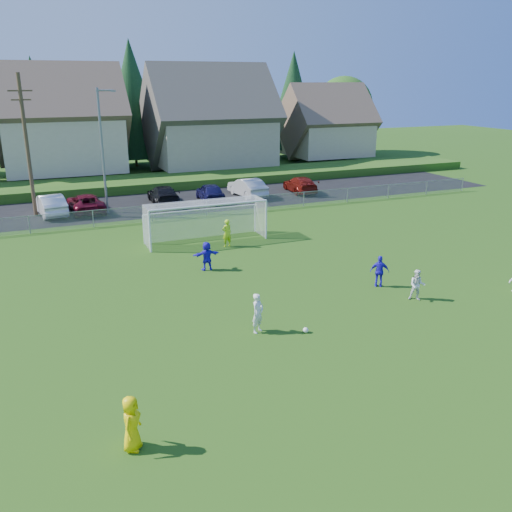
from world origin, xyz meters
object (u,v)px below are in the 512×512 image
at_px(player_blue_b, 207,256).
at_px(car_f, 247,187).
at_px(player_white_b, 417,285).
at_px(soccer_goal, 205,215).
at_px(player_white_a, 258,313).
at_px(car_d, 163,195).
at_px(car_c, 86,203).
at_px(car_g, 300,185).
at_px(goalkeeper, 227,233).
at_px(referee, 131,423).
at_px(soccer_ball, 306,330).
at_px(car_b, 50,205).
at_px(player_blue_a, 380,271).
at_px(car_e, 210,192).

relative_size(player_blue_b, car_f, 0.32).
relative_size(player_white_b, soccer_goal, 0.19).
height_order(player_white_a, player_blue_b, player_white_a).
bearing_deg(player_white_a, player_blue_b, 53.82).
relative_size(player_blue_b, car_d, 0.31).
distance_m(player_white_a, car_c, 24.11).
bearing_deg(car_g, player_white_a, 65.96).
distance_m(goalkeeper, soccer_goal, 2.07).
xyz_separation_m(car_c, car_d, (6.10, 0.67, 0.03)).
xyz_separation_m(car_d, car_g, (12.24, -0.26, -0.02)).
xyz_separation_m(referee, car_f, (15.36, 29.59, -0.01)).
xyz_separation_m(soccer_ball, player_white_b, (6.18, 1.01, 0.61)).
relative_size(player_white_b, car_b, 0.31).
distance_m(player_blue_a, car_c, 24.29).
bearing_deg(car_f, player_white_a, 64.69).
bearing_deg(car_c, car_d, -177.20).
xyz_separation_m(referee, car_c, (2.01, 29.05, -0.11)).
bearing_deg(car_g, soccer_goal, 48.75).
xyz_separation_m(player_blue_a, soccer_goal, (-5.29, 10.79, 0.85)).
distance_m(player_white_a, player_blue_a, 7.67).
relative_size(player_blue_a, car_g, 0.32).
bearing_deg(soccer_ball, player_blue_b, 98.40).
distance_m(soccer_ball, player_blue_b, 8.74).
bearing_deg(referee, car_d, 14.63).
xyz_separation_m(player_white_b, goalkeeper, (-5.06, 11.12, 0.12)).
relative_size(player_white_b, car_d, 0.29).
bearing_deg(player_white_a, car_f, 35.84).
xyz_separation_m(soccer_ball, car_g, (12.72, 25.01, 0.58)).
bearing_deg(car_d, soccer_goal, 92.46).
height_order(car_b, soccer_goal, soccer_goal).
bearing_deg(goalkeeper, car_f, -127.57).
height_order(goalkeeper, car_e, goalkeeper).
xyz_separation_m(player_white_a, car_c, (-3.91, 23.79, -0.12)).
distance_m(referee, car_c, 29.12).
distance_m(player_white_a, car_g, 28.17).
bearing_deg(car_c, player_white_a, 95.88).
xyz_separation_m(soccer_ball, player_white_a, (-1.71, 0.81, 0.70)).
relative_size(car_c, soccer_goal, 0.67).
relative_size(soccer_ball, soccer_goal, 0.03).
height_order(player_white_b, soccer_goal, soccer_goal).
distance_m(referee, player_white_a, 7.92).
height_order(soccer_ball, goalkeeper, goalkeeper).
distance_m(car_c, car_f, 13.37).
xyz_separation_m(car_d, car_e, (3.76, -0.63, 0.03)).
bearing_deg(soccer_ball, car_c, 102.88).
relative_size(car_e, car_f, 0.91).
relative_size(goalkeeper, car_c, 0.34).
relative_size(soccer_ball, player_blue_a, 0.14).
bearing_deg(player_white_b, player_white_a, -142.40).
relative_size(goalkeeper, car_b, 0.35).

